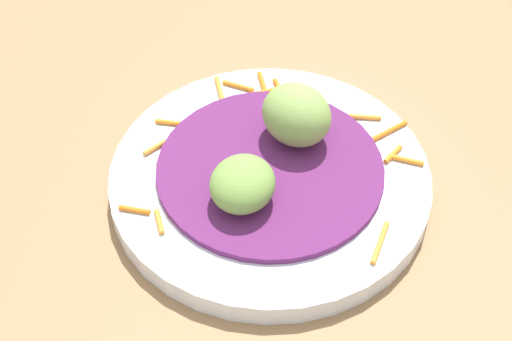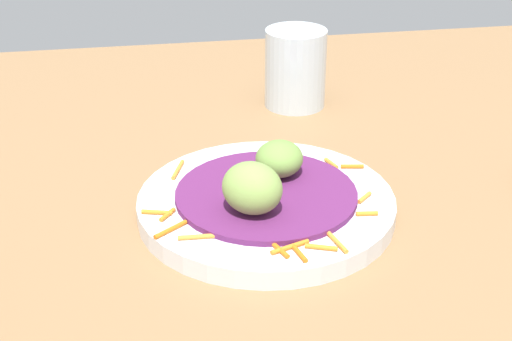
# 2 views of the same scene
# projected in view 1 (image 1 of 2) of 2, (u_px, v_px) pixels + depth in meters

# --- Properties ---
(table_surface) EXTENTS (1.10, 1.10, 0.02)m
(table_surface) POSITION_uv_depth(u_px,v_px,m) (216.00, 176.00, 0.60)
(table_surface) COLOR #936D47
(table_surface) RESTS_ON ground
(main_plate) EXTENTS (0.24, 0.24, 0.02)m
(main_plate) POSITION_uv_depth(u_px,v_px,m) (270.00, 180.00, 0.58)
(main_plate) COLOR silver
(main_plate) RESTS_ON table_surface
(cabbage_bed) EXTENTS (0.17, 0.17, 0.01)m
(cabbage_bed) POSITION_uv_depth(u_px,v_px,m) (270.00, 169.00, 0.57)
(cabbage_bed) COLOR #60235B
(cabbage_bed) RESTS_ON main_plate
(carrot_garnish) EXTENTS (0.19, 0.22, 0.00)m
(carrot_garnish) POSITION_uv_depth(u_px,v_px,m) (282.00, 134.00, 0.59)
(carrot_garnish) COLOR orange
(carrot_garnish) RESTS_ON main_plate
(guac_scoop_left) EXTENTS (0.06, 0.06, 0.03)m
(guac_scoop_left) POSITION_uv_depth(u_px,v_px,m) (242.00, 184.00, 0.53)
(guac_scoop_left) COLOR #759E47
(guac_scoop_left) RESTS_ON cabbage_bed
(guac_scoop_center) EXTENTS (0.07, 0.07, 0.05)m
(guac_scoop_center) POSITION_uv_depth(u_px,v_px,m) (296.00, 115.00, 0.57)
(guac_scoop_center) COLOR #84A851
(guac_scoop_center) RESTS_ON cabbage_bed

